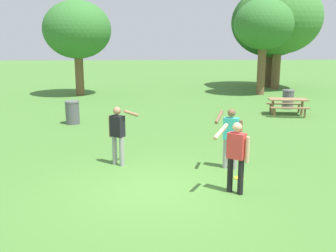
# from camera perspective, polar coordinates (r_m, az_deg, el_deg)

# --- Properties ---
(ground_plane) EXTENTS (120.00, 120.00, 0.00)m
(ground_plane) POSITION_cam_1_polar(r_m,az_deg,el_deg) (9.01, -1.89, -9.44)
(ground_plane) COLOR #447530
(person_thrower) EXTENTS (0.83, 0.52, 1.64)m
(person_thrower) POSITION_cam_1_polar(r_m,az_deg,el_deg) (8.62, 10.12, -3.90)
(person_thrower) COLOR black
(person_thrower) RESTS_ON ground
(person_catcher) EXTENTS (0.83, 0.52, 1.64)m
(person_catcher) POSITION_cam_1_polar(r_m,az_deg,el_deg) (10.53, -7.49, -0.78)
(person_catcher) COLOR gray
(person_catcher) RESTS_ON ground
(person_bystander) EXTENTS (0.80, 0.60, 1.64)m
(person_bystander) POSITION_cam_1_polar(r_m,az_deg,el_deg) (10.26, 9.33, -1.20)
(person_bystander) COLOR gray
(person_bystander) RESTS_ON ground
(frisbee) EXTENTS (0.25, 0.25, 0.03)m
(frisbee) POSITION_cam_1_polar(r_m,az_deg,el_deg) (9.84, 10.54, -7.64)
(frisbee) COLOR yellow
(frisbee) RESTS_ON ground
(picnic_table_near) EXTENTS (1.89, 1.65, 0.77)m
(picnic_table_near) POSITION_cam_1_polar(r_m,az_deg,el_deg) (18.49, 17.40, 3.27)
(picnic_table_near) COLOR olive
(picnic_table_near) RESTS_ON ground
(trash_can_beside_table) EXTENTS (0.59, 0.59, 0.96)m
(trash_can_beside_table) POSITION_cam_1_polar(r_m,az_deg,el_deg) (16.28, -14.07, 1.98)
(trash_can_beside_table) COLOR #515156
(trash_can_beside_table) RESTS_ON ground
(trash_can_further_along) EXTENTS (0.59, 0.59, 0.96)m
(trash_can_further_along) POSITION_cam_1_polar(r_m,az_deg,el_deg) (20.31, 17.47, 3.83)
(trash_can_further_along) COLOR #515156
(trash_can_further_along) RESTS_ON ground
(tree_tall_left) EXTENTS (4.14, 4.14, 5.80)m
(tree_tall_left) POSITION_cam_1_polar(r_m,az_deg,el_deg) (24.75, -13.39, 13.74)
(tree_tall_left) COLOR brown
(tree_tall_left) RESTS_ON ground
(tree_broad_center) EXTENTS (3.67, 3.67, 5.94)m
(tree_broad_center) POSITION_cam_1_polar(r_m,az_deg,el_deg) (25.11, 14.07, 14.40)
(tree_broad_center) COLOR brown
(tree_broad_center) RESTS_ON ground
(tree_far_right) EXTENTS (5.77, 5.77, 7.13)m
(tree_far_right) POSITION_cam_1_polar(r_m,az_deg,el_deg) (29.32, 15.23, 14.68)
(tree_far_right) COLOR #4C3823
(tree_far_right) RESTS_ON ground
(tree_slender_mid) EXTENTS (5.80, 5.80, 7.35)m
(tree_slender_mid) POSITION_cam_1_polar(r_m,az_deg,el_deg) (28.38, 16.24, 15.14)
(tree_slender_mid) COLOR brown
(tree_slender_mid) RESTS_ON ground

